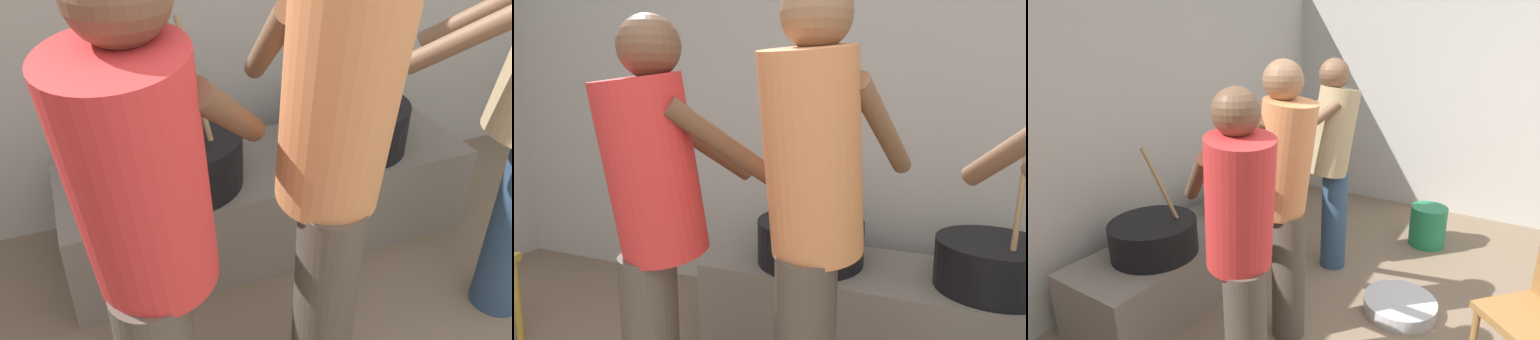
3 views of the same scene
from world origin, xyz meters
The scene contains 9 objects.
block_enclosure_rear centered at (0.00, 2.66, 1.20)m, with size 5.70×0.20×2.40m, color #ADA8A0.
hearth_ledge centered at (0.27, 2.14, 0.22)m, with size 1.87×0.60×0.44m, color slate.
cooking_pot_main centered at (-0.15, 2.10, 0.55)m, with size 0.54×0.54×0.68m.
cooking_pot_secondary centered at (0.70, 2.11, 0.55)m, with size 0.49×0.49×0.68m.
cook_in_tan_shirt centered at (0.98, 1.39, 0.94)m, with size 0.70×0.71×1.64m.
cook_in_orange_shirt centered at (0.11, 1.29, 0.95)m, with size 0.44×0.73×1.65m.
cook_in_red_shirt centered at (-0.42, 1.20, 0.89)m, with size 0.64×0.71×1.56m.
bucket_green_plastic centered at (1.77, 0.78, 0.18)m, with size 0.31×0.31×0.36m, color #1E7A4C.
metal_mixing_bowl centered at (0.67, 0.72, 0.05)m, with size 0.48×0.48×0.09m, color #B7B7BC.
Camera 3 is at (-1.71, 0.20, 1.71)m, focal length 28.14 mm.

